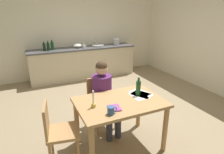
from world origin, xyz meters
TOP-DOWN VIEW (x-y plane):
  - ground_plane at (0.00, 0.00)m, footprint 5.20×5.20m
  - wall_back at (0.00, 2.60)m, footprint 5.20×0.12m
  - wall_right at (2.60, 0.00)m, footprint 0.12×5.20m
  - kitchen_counter at (0.00, 2.24)m, footprint 3.09×0.64m
  - dining_table at (-0.45, -1.02)m, footprint 1.21×0.82m
  - chair_at_table at (-0.50, -0.37)m, footprint 0.44×0.44m
  - person_seated at (-0.49, -0.52)m, footprint 0.36×0.61m
  - chair_side_empty at (-1.31, -0.99)m, footprint 0.47×0.47m
  - coffee_mug at (-0.71, -1.28)m, footprint 0.13×0.09m
  - candlestick at (-0.84, -1.03)m, footprint 0.06×0.06m
  - book_magazine at (-0.61, -1.18)m, footprint 0.18×0.20m
  - paper_letter at (-0.06, -0.96)m, footprint 0.32×0.36m
  - paper_bill at (-0.04, -0.90)m, footprint 0.29×0.34m
  - paper_envelope at (-0.12, -0.98)m, footprint 0.21×0.30m
  - wine_bottle_on_table at (-0.12, -0.95)m, footprint 0.07×0.07m
  - sink_unit at (0.46, 2.24)m, footprint 0.36×0.36m
  - bottle_oil at (-1.07, 2.22)m, footprint 0.07×0.07m
  - bottle_vinegar at (-0.97, 2.20)m, footprint 0.07×0.07m
  - bottle_wine_red at (-0.85, 2.28)m, footprint 0.08×0.08m
  - mixing_bowl at (-0.15, 2.28)m, footprint 0.25×0.25m
  - stovetop_kettle at (1.07, 2.24)m, footprint 0.18×0.18m
  - wine_glass_near_sink at (0.06, 2.39)m, footprint 0.07×0.07m
  - wine_glass_by_kettle at (-0.05, 2.39)m, footprint 0.07×0.07m
  - wine_glass_back_left at (-0.12, 2.39)m, footprint 0.07×0.07m
  - teacup_on_counter at (-0.01, 2.09)m, footprint 0.12×0.08m

SIDE VIEW (x-z plane):
  - ground_plane at x=0.00m, z-range -0.04..0.00m
  - kitchen_counter at x=0.00m, z-range 0.00..0.90m
  - chair_at_table at x=-0.50m, z-range 0.05..0.91m
  - chair_side_empty at x=-1.31m, z-range 0.06..0.94m
  - dining_table at x=-0.45m, z-range 0.26..1.01m
  - person_seated at x=-0.49m, z-range 0.08..1.28m
  - paper_letter at x=-0.06m, z-range 0.75..0.75m
  - paper_bill at x=-0.04m, z-range 0.75..0.75m
  - paper_envelope at x=-0.12m, z-range 0.75..0.75m
  - book_magazine at x=-0.61m, z-range 0.75..0.77m
  - coffee_mug at x=-0.71m, z-range 0.75..0.85m
  - candlestick at x=-0.84m, z-range 0.70..0.93m
  - wine_bottle_on_table at x=-0.12m, z-range 0.73..1.00m
  - sink_unit at x=0.46m, z-range 0.80..1.04m
  - teacup_on_counter at x=-0.01m, z-range 0.90..1.00m
  - mixing_bowl at x=-0.15m, z-range 0.90..1.01m
  - stovetop_kettle at x=1.07m, z-range 0.89..1.11m
  - bottle_oil at x=-1.07m, z-range 0.88..1.13m
  - bottle_vinegar at x=-0.97m, z-range 0.88..1.13m
  - wine_glass_near_sink at x=0.06m, z-range 0.93..1.09m
  - wine_glass_by_kettle at x=-0.05m, z-range 0.93..1.09m
  - wine_glass_back_left at x=-0.12m, z-range 0.93..1.09m
  - bottle_wine_red at x=-0.85m, z-range 0.88..1.14m
  - wall_back at x=0.00m, z-range 0.00..2.60m
  - wall_right at x=2.60m, z-range 0.00..2.60m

